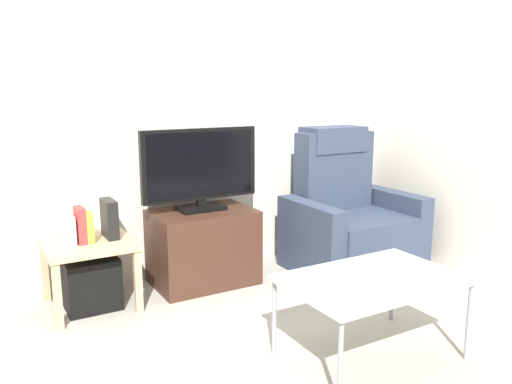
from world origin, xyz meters
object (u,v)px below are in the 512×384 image
Objects in this scene: tv_stand at (203,247)px; game_console at (109,219)px; book_leftmost at (71,230)px; cell_phone at (365,276)px; book_middle at (80,225)px; coffee_table at (372,283)px; book_rightmost at (88,227)px; recliner_armchair at (349,219)px; side_table at (89,251)px; television at (200,168)px; subwoofer_box at (91,282)px.

tv_stand is 2.86× the size of game_console.
book_leftmost is 1.78m from cell_phone.
book_middle is 1.79m from coffee_table.
cell_phone is at bearing -48.29° from book_leftmost.
book_middle reaches higher than cell_phone.
book_rightmost is (-0.79, -0.04, 0.27)m from tv_stand.
recliner_armchair is at bearing -6.48° from game_console.
side_table is (-0.80, -0.02, 0.10)m from tv_stand.
book_rightmost reaches higher than side_table.
book_rightmost is at bearing -175.86° from television.
cell_phone is at bearing -50.92° from book_rightmost.
subwoofer_box is 0.42m from game_console.
game_console is at bearing 9.07° from book_middle.
game_console is (0.19, 0.03, 0.01)m from book_middle.
side_table is 1.73m from cell_phone.
coffee_table is at bearing -49.70° from book_middle.
game_console is at bearing -179.28° from tv_stand.
book_leftmost is 0.20× the size of coffee_table.
recliner_armchair reaches higher than coffee_table.
recliner_armchair is at bearing 54.66° from coffee_table.
book_leftmost is 0.95× the size of book_rightmost.
television is 4.72× the size of book_leftmost.
subwoofer_box is 0.39m from book_middle.
recliner_armchair is 1.96m from book_rightmost.
recliner_armchair is 1.20× the size of coffee_table.
book_middle reaches higher than book_leftmost.
book_rightmost is at bearing -167.87° from game_console.
book_leftmost is at bearing -173.02° from game_console.
coffee_table is 6.00× the size of cell_phone.
recliner_armchair is at bearing -5.02° from book_middle.
book_rightmost is 1.72m from cell_phone.
coffee_table is (1.15, -1.36, -0.14)m from book_middle.
recliner_armchair is 2.01m from book_middle.
tv_stand is 3.72× the size of book_rightmost.
tv_stand is at bearing 102.64° from coffee_table.
side_table is 0.19m from book_leftmost.
recliner_armchair reaches higher than game_console.
book_middle is at bearing -170.93° from game_console.
subwoofer_box is (-0.00, 0.00, -0.21)m from side_table.
recliner_armchair is at bearing -5.71° from subwoofer_box.
cell_phone reaches higher than coffee_table.
television is at bearing 3.65° from book_leftmost.
side_table is at bearing -45.00° from subwoofer_box.
recliner_armchair is 4.77× the size of book_middle.
tv_stand is 4.71× the size of cell_phone.
cell_phone is at bearing -49.69° from book_middle.
subwoofer_box is at bearing -177.32° from television.
book_middle is 0.05m from book_rightmost.
subwoofer_box is (-0.80, -0.02, -0.10)m from tv_stand.
coffee_table is at bearing -48.33° from book_leftmost.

